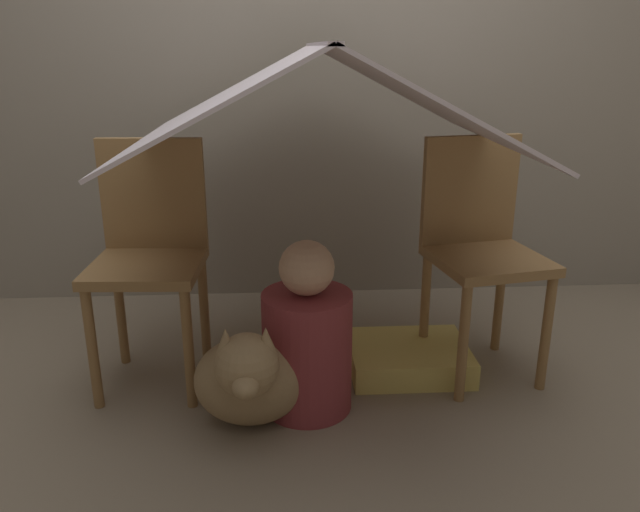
{
  "coord_description": "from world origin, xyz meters",
  "views": [
    {
      "loc": [
        -0.13,
        -1.94,
        1.2
      ],
      "look_at": [
        0.0,
        0.17,
        0.49
      ],
      "focal_mm": 35.0,
      "sensor_mm": 36.0,
      "label": 1
    }
  ],
  "objects_px": {
    "dog": "(250,377)",
    "chair_left": "(150,250)",
    "person_front": "(307,340)",
    "chair_right": "(480,244)"
  },
  "relations": [
    {
      "from": "chair_left",
      "to": "person_front",
      "type": "xyz_separation_m",
      "value": [
        0.56,
        -0.26,
        -0.25
      ]
    },
    {
      "from": "chair_right",
      "to": "dog",
      "type": "xyz_separation_m",
      "value": [
        -0.85,
        -0.38,
        -0.31
      ]
    },
    {
      "from": "chair_left",
      "to": "person_front",
      "type": "distance_m",
      "value": 0.66
    },
    {
      "from": "dog",
      "to": "chair_left",
      "type": "bearing_deg",
      "value": 133.8
    },
    {
      "from": "dog",
      "to": "person_front",
      "type": "bearing_deg",
      "value": 31.62
    },
    {
      "from": "chair_left",
      "to": "dog",
      "type": "distance_m",
      "value": 0.61
    },
    {
      "from": "chair_left",
      "to": "chair_right",
      "type": "distance_m",
      "value": 1.22
    },
    {
      "from": "chair_right",
      "to": "dog",
      "type": "bearing_deg",
      "value": -166.96
    },
    {
      "from": "chair_right",
      "to": "person_front",
      "type": "relative_size",
      "value": 1.47
    },
    {
      "from": "chair_right",
      "to": "person_front",
      "type": "bearing_deg",
      "value": -169.37
    }
  ]
}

